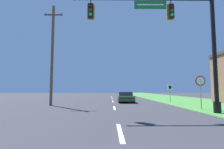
{
  "coord_description": "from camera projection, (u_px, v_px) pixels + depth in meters",
  "views": [
    {
      "loc": [
        -0.36,
        -0.32,
        1.5
      ],
      "look_at": [
        0.0,
        30.56,
        4.18
      ],
      "focal_mm": 28.0,
      "sensor_mm": 36.0,
      "label": 1
    }
  ],
  "objects": [
    {
      "name": "grass_verge_right",
      "position": [
        173.0,
        98.0,
        30.2
      ],
      "size": [
        10.0,
        110.0,
        0.04
      ],
      "color": "#428438",
      "rests_on": "ground"
    },
    {
      "name": "road_center_line",
      "position": [
        113.0,
        101.0,
        22.11
      ],
      "size": [
        0.16,
        34.8,
        0.01
      ],
      "color": "silver",
      "rests_on": "ground"
    },
    {
      "name": "signal_mast",
      "position": [
        180.0,
        34.0,
        11.35
      ],
      "size": [
        9.45,
        0.47,
        8.31
      ],
      "color": "black",
      "rests_on": "grass_verge_right"
    },
    {
      "name": "car_ahead",
      "position": [
        125.0,
        97.0,
        21.14
      ],
      "size": [
        1.92,
        4.65,
        1.19
      ],
      "color": "black",
      "rests_on": "ground"
    },
    {
      "name": "stop_sign",
      "position": [
        200.0,
        85.0,
        13.11
      ],
      "size": [
        0.76,
        0.07,
        2.5
      ],
      "color": "gray",
      "rests_on": "grass_verge_right"
    },
    {
      "name": "route_sign_post",
      "position": [
        170.0,
        89.0,
        20.02
      ],
      "size": [
        0.55,
        0.06,
        2.03
      ],
      "color": "gray",
      "rests_on": "grass_verge_right"
    },
    {
      "name": "utility_pole_near",
      "position": [
        52.0,
        53.0,
        16.97
      ],
      "size": [
        1.8,
        0.26,
        9.8
      ],
      "color": "brown",
      "rests_on": "ground"
    }
  ]
}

